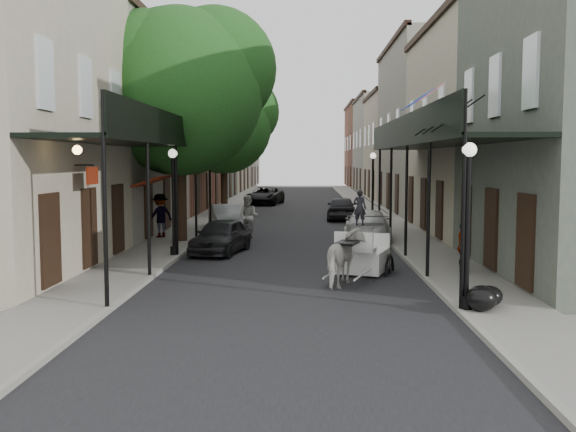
# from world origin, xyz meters

# --- Properties ---
(ground) EXTENTS (140.00, 140.00, 0.00)m
(ground) POSITION_xyz_m (0.00, 0.00, 0.00)
(ground) COLOR gray
(ground) RESTS_ON ground
(road) EXTENTS (8.00, 90.00, 0.01)m
(road) POSITION_xyz_m (0.00, 20.00, 0.01)
(road) COLOR black
(road) RESTS_ON ground
(sidewalk_left) EXTENTS (2.20, 90.00, 0.12)m
(sidewalk_left) POSITION_xyz_m (-5.00, 20.00, 0.06)
(sidewalk_left) COLOR gray
(sidewalk_left) RESTS_ON ground
(sidewalk_right) EXTENTS (2.20, 90.00, 0.12)m
(sidewalk_right) POSITION_xyz_m (5.00, 20.00, 0.06)
(sidewalk_right) COLOR gray
(sidewalk_right) RESTS_ON ground
(building_row_left) EXTENTS (5.00, 80.00, 10.50)m
(building_row_left) POSITION_xyz_m (-8.60, 30.00, 5.25)
(building_row_left) COLOR #B4A890
(building_row_left) RESTS_ON ground
(building_row_right) EXTENTS (5.00, 80.00, 10.50)m
(building_row_right) POSITION_xyz_m (8.60, 30.00, 5.25)
(building_row_right) COLOR gray
(building_row_right) RESTS_ON ground
(gallery_left) EXTENTS (2.20, 18.05, 4.88)m
(gallery_left) POSITION_xyz_m (-4.79, 6.98, 4.05)
(gallery_left) COLOR black
(gallery_left) RESTS_ON sidewalk_left
(gallery_right) EXTENTS (2.20, 18.05, 4.88)m
(gallery_right) POSITION_xyz_m (4.79, 6.98, 4.05)
(gallery_right) COLOR black
(gallery_right) RESTS_ON sidewalk_right
(tree_near) EXTENTS (7.31, 6.80, 9.63)m
(tree_near) POSITION_xyz_m (-4.20, 10.18, 6.49)
(tree_near) COLOR #382619
(tree_near) RESTS_ON sidewalk_left
(tree_far) EXTENTS (6.45, 6.00, 8.61)m
(tree_far) POSITION_xyz_m (-4.25, 24.18, 5.84)
(tree_far) COLOR #382619
(tree_far) RESTS_ON sidewalk_left
(lamppost_right_near) EXTENTS (0.32, 0.32, 3.71)m
(lamppost_right_near) POSITION_xyz_m (4.10, -2.00, 2.05)
(lamppost_right_near) COLOR black
(lamppost_right_near) RESTS_ON sidewalk_right
(lamppost_left) EXTENTS (0.32, 0.32, 3.71)m
(lamppost_left) POSITION_xyz_m (-4.10, 6.00, 2.05)
(lamppost_left) COLOR black
(lamppost_left) RESTS_ON sidewalk_left
(lamppost_right_far) EXTENTS (0.32, 0.32, 3.71)m
(lamppost_right_far) POSITION_xyz_m (4.10, 18.00, 2.05)
(lamppost_right_far) COLOR black
(lamppost_right_far) RESTS_ON sidewalk_right
(horse) EXTENTS (1.37, 2.01, 1.55)m
(horse) POSITION_xyz_m (1.62, 1.19, 0.78)
(horse) COLOR beige
(horse) RESTS_ON ground
(carriage) EXTENTS (2.06, 2.57, 2.59)m
(carriage) POSITION_xyz_m (2.38, 3.48, 1.01)
(carriage) COLOR black
(carriage) RESTS_ON ground
(pedestrian_walking) EXTENTS (1.07, 0.92, 1.89)m
(pedestrian_walking) POSITION_xyz_m (-2.00, 11.99, 0.95)
(pedestrian_walking) COLOR #AAABA1
(pedestrian_walking) RESTS_ON ground
(pedestrian_sidewalk_left) EXTENTS (1.36, 1.34, 1.88)m
(pedestrian_sidewalk_left) POSITION_xyz_m (-5.75, 11.16, 1.06)
(pedestrian_sidewalk_left) COLOR gray
(pedestrian_sidewalk_left) RESTS_ON sidewalk_left
(pedestrian_sidewalk_right) EXTENTS (0.69, 0.96, 1.51)m
(pedestrian_sidewalk_right) POSITION_xyz_m (5.21, 2.84, 0.87)
(pedestrian_sidewalk_right) COLOR gray
(pedestrian_sidewalk_right) RESTS_ON sidewalk_right
(car_left_near) EXTENTS (2.23, 4.04, 1.30)m
(car_left_near) POSITION_xyz_m (-2.60, 7.21, 0.65)
(car_left_near) COLOR black
(car_left_near) RESTS_ON ground
(car_left_mid) EXTENTS (2.32, 4.08, 1.27)m
(car_left_mid) POSITION_xyz_m (-3.36, 14.84, 0.64)
(car_left_mid) COLOR gray
(car_left_mid) RESTS_ON ground
(car_left_far) EXTENTS (3.04, 5.27, 1.38)m
(car_left_far) POSITION_xyz_m (-2.60, 33.18, 0.69)
(car_left_far) COLOR black
(car_left_far) RESTS_ON ground
(car_right_near) EXTENTS (2.34, 4.84, 1.36)m
(car_right_near) POSITION_xyz_m (3.13, 10.76, 0.68)
(car_right_near) COLOR silver
(car_right_near) RESTS_ON ground
(car_right_far) EXTENTS (1.89, 4.14, 1.38)m
(car_right_far) POSITION_xyz_m (2.60, 20.63, 0.69)
(car_right_far) COLOR black
(car_right_far) RESTS_ON ground
(trash_bags) EXTENTS (0.93, 1.08, 0.57)m
(trash_bags) POSITION_xyz_m (4.51, -2.03, 0.39)
(trash_bags) COLOR black
(trash_bags) RESTS_ON sidewalk_right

